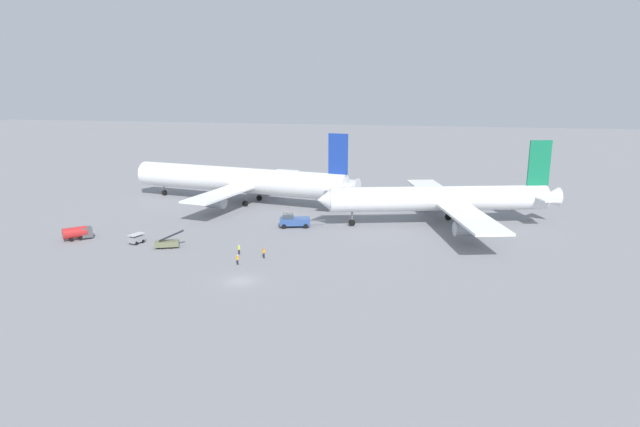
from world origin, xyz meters
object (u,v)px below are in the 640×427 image
airliner_at_gate_left (240,180)px  gse_belt_loader_portside (167,243)px  gse_fuel_bowser_stubby (78,233)px  ground_crew_marshaller_foreground (239,249)px  gse_baggage_cart_trailing (137,239)px  pushback_tug (294,221)px  ground_crew_ramp_agent_by_cones (264,253)px  ground_crew_wing_walker_right (237,260)px  airliner_being_pushed (442,199)px

airliner_at_gate_left → gse_belt_loader_portside: size_ratio=11.79×
gse_fuel_bowser_stubby → ground_crew_marshaller_foreground: (31.52, -2.05, -0.48)m
gse_fuel_bowser_stubby → gse_baggage_cart_trailing: size_ratio=1.56×
pushback_tug → ground_crew_ramp_agent_by_cones: (0.26, -19.98, -0.36)m
ground_crew_wing_walker_right → gse_baggage_cart_trailing: bearing=161.6°
ground_crew_wing_walker_right → ground_crew_marshaller_foreground: bearing=107.8°
airliner_being_pushed → gse_baggage_cart_trailing: size_ratio=15.78×
airliner_being_pushed → ground_crew_ramp_agent_by_cones: airliner_being_pushed is taller
gse_belt_loader_portside → pushback_tug: bearing=45.4°
gse_fuel_bowser_stubby → airliner_being_pushed: bearing=21.1°
gse_fuel_bowser_stubby → ground_crew_ramp_agent_by_cones: gse_fuel_bowser_stubby is taller
gse_baggage_cart_trailing → ground_crew_ramp_agent_by_cones: size_ratio=1.76×
airliner_being_pushed → gse_belt_loader_portside: airliner_being_pushed is taller
airliner_at_gate_left → pushback_tug: size_ratio=6.46×
pushback_tug → airliner_being_pushed: bearing=15.6°
airliner_being_pushed → gse_baggage_cart_trailing: airliner_being_pushed is taller
gse_baggage_cart_trailing → gse_belt_loader_portside: 6.66m
gse_belt_loader_portside → ground_crew_wing_walker_right: 16.09m
airliner_at_gate_left → ground_crew_wing_walker_right: bearing=-70.2°
gse_fuel_bowser_stubby → ground_crew_wing_walker_right: 33.86m
gse_baggage_cart_trailing → airliner_at_gate_left: bearing=80.5°
pushback_tug → gse_fuel_bowser_stubby: pushback_tug is taller
pushback_tug → gse_baggage_cart_trailing: bearing=-145.4°
airliner_at_gate_left → ground_crew_ramp_agent_by_cones: size_ratio=33.88×
gse_belt_loader_portside → ground_crew_ramp_agent_by_cones: (18.00, -1.96, 0.09)m
airliner_at_gate_left → pushback_tug: (18.27, -19.24, -4.02)m
pushback_tug → ground_crew_ramp_agent_by_cones: 19.98m
gse_fuel_bowser_stubby → gse_baggage_cart_trailing: 11.61m
gse_fuel_bowser_stubby → gse_belt_loader_portside: (18.15, -1.14, -0.51)m
gse_fuel_bowser_stubby → gse_belt_loader_portside: bearing=-3.6°
airliner_being_pushed → gse_belt_loader_portside: (-46.05, -25.94, -4.40)m
gse_baggage_cart_trailing → ground_crew_ramp_agent_by_cones: bearing=-7.5°
airliner_at_gate_left → ground_crew_ramp_agent_by_cones: bearing=-64.7°
airliner_being_pushed → ground_crew_wing_walker_right: bearing=-134.3°
ground_crew_wing_walker_right → ground_crew_ramp_agent_by_cones: size_ratio=0.91×
gse_baggage_cart_trailing → ground_crew_marshaller_foreground: 20.04m
pushback_tug → gse_baggage_cart_trailing: 29.51m
ground_crew_ramp_agent_by_cones → pushback_tug: bearing=90.7°
airliner_at_gate_left → airliner_being_pushed: 47.94m
gse_belt_loader_portside → ground_crew_marshaller_foreground: size_ratio=3.05×
gse_belt_loader_portside → ground_crew_wing_walker_right: size_ratio=3.14×
pushback_tug → ground_crew_wing_walker_right: size_ratio=5.73×
gse_baggage_cart_trailing → gse_belt_loader_portside: size_ratio=0.61×
airliner_being_pushed → gse_fuel_bowser_stubby: 68.93m
gse_fuel_bowser_stubby → gse_belt_loader_portside: size_ratio=0.95×
ground_crew_marshaller_foreground → ground_crew_wing_walker_right: bearing=-72.2°
airliner_at_gate_left → ground_crew_ramp_agent_by_cones: (18.53, -39.22, -4.38)m
airliner_being_pushed → gse_belt_loader_portside: size_ratio=9.67×
airliner_at_gate_left → airliner_being_pushed: (46.58, -11.32, -0.06)m
pushback_tug → ground_crew_marshaller_foreground: (-4.37, -18.92, -0.42)m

